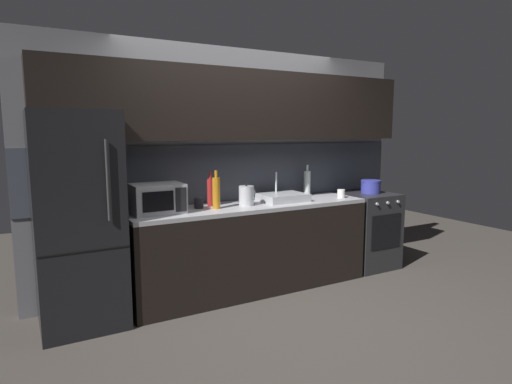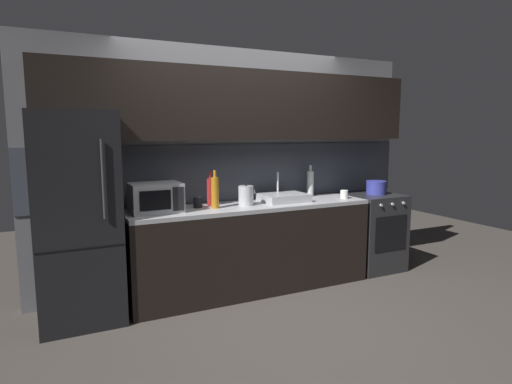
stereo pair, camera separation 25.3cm
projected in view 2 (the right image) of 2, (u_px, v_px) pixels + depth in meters
name	position (u px, v px, depth m)	size (l,w,h in m)	color
ground_plane	(296.00, 323.00, 3.70)	(10.00, 10.00, 0.00)	#3D3833
back_wall	(239.00, 140.00, 4.55)	(4.27, 0.44, 2.50)	slate
counter_run	(251.00, 247.00, 4.44)	(2.53, 0.60, 0.90)	black
refrigerator	(77.00, 218.00, 3.66)	(0.68, 0.69, 1.81)	black
oven_range	(372.00, 232.00, 5.14)	(0.60, 0.62, 0.90)	#232326
microwave	(156.00, 197.00, 3.95)	(0.46, 0.35, 0.27)	#A8AAAF
sink_basin	(284.00, 197.00, 4.57)	(0.48, 0.38, 0.30)	#ADAFB5
kettle	(246.00, 196.00, 4.31)	(0.19, 0.15, 0.22)	#B7BABF
wine_bottle_clear	(310.00, 183.00, 4.92)	(0.08, 0.08, 0.36)	silver
wine_bottle_red	(210.00, 191.00, 4.30)	(0.06, 0.06, 0.34)	#A82323
wine_bottle_amber	(215.00, 192.00, 4.14)	(0.08, 0.08, 0.37)	#B27019
mug_white	(344.00, 194.00, 4.75)	(0.08, 0.08, 0.09)	silver
mug_dark	(198.00, 203.00, 4.18)	(0.09, 0.09, 0.10)	black
cooking_pot	(376.00, 188.00, 5.08)	(0.24, 0.24, 0.16)	#333899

